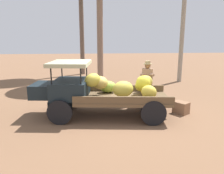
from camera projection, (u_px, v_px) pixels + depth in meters
name	position (u px, v px, depth m)	size (l,w,h in m)	color
ground_plane	(120.00, 114.00, 7.59)	(60.00, 60.00, 0.00)	brown
truck	(97.00, 90.00, 7.25)	(4.59, 2.17, 1.82)	black
farmer	(147.00, 80.00, 8.40)	(0.54, 0.50, 1.72)	#B5B7A6
wooden_crate	(181.00, 108.00, 7.59)	(0.48, 0.36, 0.41)	#8C6346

